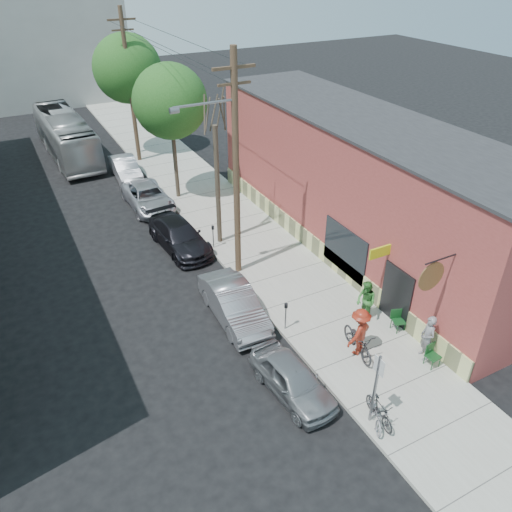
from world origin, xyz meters
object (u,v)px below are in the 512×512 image
bus (66,136)px  tree_leafy_far (127,69)px  patio_chair_a (399,321)px  car_1 (234,304)px  patron_green (366,301)px  car_3 (148,197)px  parking_meter_far (213,233)px  tree_leafy_mid (170,102)px  parking_meter_near (286,312)px  car_0 (292,379)px  parked_bike_a (379,411)px  patron_grey (427,338)px  sign_post (376,383)px  tree_bare (218,187)px  car_2 (179,236)px  parked_bike_b (375,412)px  cyclist (359,332)px  car_4 (126,168)px  patio_chair_b (433,356)px  utility_pole_near (235,166)px

bus → tree_leafy_far: bearing=-24.8°
patio_chair_a → car_1: size_ratio=0.20×
patron_green → car_3: (-4.63, 14.43, -0.39)m
parking_meter_far → tree_leafy_mid: tree_leafy_mid is taller
parking_meter_near → car_0: size_ratio=0.33×
parked_bike_a → car_1: bearing=110.9°
tree_leafy_mid → patron_green: (2.63, -14.86, -4.84)m
patron_grey → patron_green: 2.89m
sign_post → parking_meter_near: bearing=91.1°
tree_bare → tree_leafy_mid: (-0.00, 6.24, 2.67)m
patron_green → tree_leafy_mid: bearing=-170.3°
tree_bare → car_3: bearing=109.0°
tree_leafy_mid → car_2: (-2.00, -5.70, -5.19)m
patron_grey → sign_post: bearing=-52.5°
parked_bike_b → patio_chair_a: bearing=66.8°
parking_meter_near → parked_bike_a: bearing=-86.5°
parking_meter_far → cyclist: cyclist is taller
sign_post → car_4: 23.72m
car_0 → patio_chair_a: bearing=3.2°
parking_meter_near → patron_green: size_ratio=0.69×
patron_green → parked_bike_b: (-2.97, -4.34, -0.48)m
tree_leafy_mid → cyclist: 17.04m
car_4 → sign_post: bearing=-84.1°
patio_chair_b → cyclist: cyclist is taller
utility_pole_near → tree_leafy_far: (0.41, 17.83, 0.69)m
utility_pole_near → parked_bike_a: 11.16m
car_1 → car_2: car_1 is taller
tree_bare → patron_green: tree_bare is taller
parked_bike_a → sign_post: bearing=156.7°
tree_bare → tree_leafy_mid: tree_leafy_mid is taller
parked_bike_b → bus: size_ratio=0.15×
car_0 → tree_leafy_mid: bearing=78.4°
utility_pole_near → cyclist: utility_pole_near is taller
parking_meter_near → patron_grey: (3.76, -3.82, 0.10)m
parking_meter_far → car_2: (-1.45, 0.99, -0.29)m
patio_chair_a → parked_bike_b: bearing=-120.6°
patron_grey → cyclist: bearing=-107.3°
tree_leafy_far → cyclist: bearing=-87.4°
tree_bare → car_3: 6.66m
tree_leafy_mid → patron_green: bearing=-80.0°
sign_post → car_1: sign_post is taller
utility_pole_near → car_4: utility_pole_near is taller
parking_meter_near → patio_chair_a: bearing=-28.5°
utility_pole_near → parked_bike_b: (0.07, -10.04, -4.84)m
tree_leafy_far → parking_meter_far: bearing=-92.0°
tree_leafy_far → parked_bike_b: bearing=-90.7°
utility_pole_near → car_0: 9.13m
utility_pole_near → patron_grey: (3.62, -8.53, -4.33)m
tree_bare → patron_green: size_ratio=3.41×
parked_bike_a → car_1: car_1 is taller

